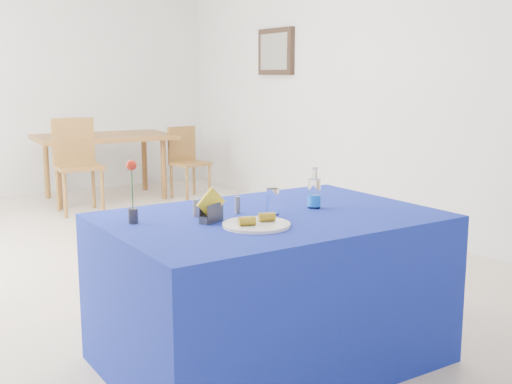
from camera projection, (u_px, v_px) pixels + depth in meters
floor at (128, 266)px, 4.90m from camera, size 7.00×7.00×0.00m
room_shell at (120, 31)px, 4.59m from camera, size 7.00×7.00×7.00m
picture_frame at (276, 52)px, 7.24m from camera, size 0.06×0.64×0.52m
picture_art at (274, 52)px, 7.22m from camera, size 0.02×0.52×0.40m
plate at (256, 225)px, 2.91m from camera, size 0.31×0.31×0.01m
drinking_glass at (273, 202)px, 3.15m from camera, size 0.06×0.06×0.13m
salt_shaker at (196, 208)px, 3.10m from camera, size 0.03×0.03×0.08m
pepper_shaker at (238, 205)px, 3.18m from camera, size 0.03×0.03×0.08m
blue_table at (270, 289)px, 3.22m from camera, size 1.60×1.10×0.76m
water_bottle at (314, 194)px, 3.31m from camera, size 0.07×0.07×0.21m
napkin_holder at (211, 212)px, 2.99m from camera, size 0.15×0.10×0.16m
rose_vase at (132, 193)px, 2.95m from camera, size 0.05×0.05×0.30m
oak_table at (104, 142)px, 7.46m from camera, size 1.61×1.11×0.76m
chair_bg_left at (76, 158)px, 6.77m from camera, size 0.48×0.48×0.99m
chair_bg_right at (186, 157)px, 7.59m from camera, size 0.42×0.42×0.84m
banana_pieces at (257, 219)px, 2.90m from camera, size 0.20×0.08×0.04m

